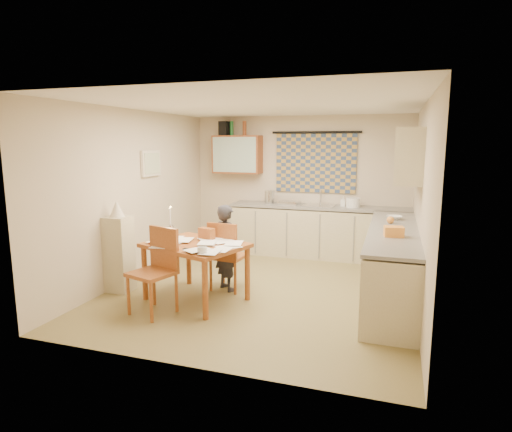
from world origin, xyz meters
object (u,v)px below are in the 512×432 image
(counter_right, at_px, (392,264))
(person, at_px, (227,248))
(chair_far, at_px, (228,268))
(dining_table, at_px, (196,271))
(stove, at_px, (391,290))
(counter_back, at_px, (322,232))
(shelf_stand, at_px, (119,254))

(counter_right, bearing_deg, person, -169.59)
(counter_right, xyz_separation_m, person, (-2.17, -0.40, 0.14))
(chair_far, bearing_deg, counter_right, -164.74)
(counter_right, distance_m, chair_far, 2.20)
(dining_table, height_order, chair_far, chair_far)
(person, bearing_deg, stove, -159.24)
(counter_right, xyz_separation_m, stove, (0.00, -1.03, -0.02))
(person, bearing_deg, counter_back, -77.47)
(stove, bearing_deg, dining_table, 176.70)
(counter_back, relative_size, shelf_stand, 3.18)
(counter_right, xyz_separation_m, chair_far, (-2.16, -0.38, -0.15))
(counter_right, height_order, shelf_stand, shelf_stand)
(dining_table, distance_m, person, 0.59)
(stove, height_order, shelf_stand, shelf_stand)
(stove, height_order, chair_far, chair_far)
(person, bearing_deg, counter_right, -132.60)
(stove, height_order, person, person)
(stove, relative_size, person, 0.73)
(chair_far, xyz_separation_m, person, (-0.01, -0.02, 0.30))
(counter_right, bearing_deg, stove, -90.00)
(counter_back, height_order, dining_table, counter_back)
(counter_back, height_order, shelf_stand, shelf_stand)
(person, bearing_deg, shelf_stand, 57.53)
(chair_far, height_order, shelf_stand, shelf_stand)
(counter_back, xyz_separation_m, chair_far, (-0.96, -2.12, -0.15))
(counter_right, height_order, chair_far, chair_far)
(chair_far, bearing_deg, counter_back, -109.01)
(counter_back, distance_m, stove, 3.02)
(stove, relative_size, dining_table, 0.61)
(chair_far, relative_size, shelf_stand, 0.93)
(dining_table, bearing_deg, chair_far, 83.44)
(stove, bearing_deg, shelf_stand, 178.06)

